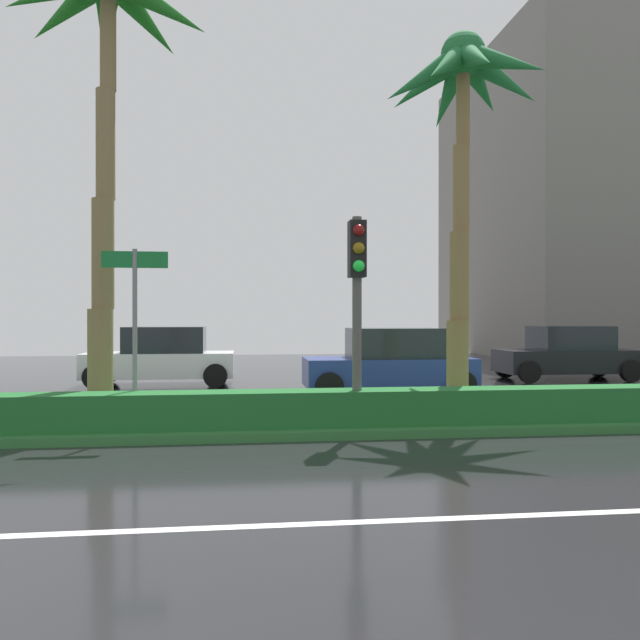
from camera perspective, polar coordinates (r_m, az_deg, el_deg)
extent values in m
cube|color=black|center=(13.40, -18.37, -8.54)|extent=(90.00, 42.00, 0.10)
cube|color=#2D6B33|center=(12.41, -19.30, -8.66)|extent=(85.50, 4.00, 0.15)
cube|color=#1E6028|center=(11.01, -20.87, -7.82)|extent=(76.50, 0.70, 0.60)
cylinder|color=olive|center=(12.01, -19.31, -3.81)|extent=(0.45, 0.45, 1.99)
cylinder|color=olive|center=(12.07, -19.10, 5.69)|extent=(0.39, 0.39, 1.99)
cylinder|color=olive|center=(12.46, -18.89, 14.84)|extent=(0.34, 0.34, 1.99)
cylinder|color=olive|center=(13.14, -18.69, 23.25)|extent=(0.29, 0.29, 1.99)
cone|color=#206A21|center=(13.36, -14.53, 25.97)|extent=(2.05, 0.76, 1.37)
cone|color=#206A21|center=(14.01, -15.76, 24.90)|extent=(1.61, 1.98, 1.29)
cone|color=#206A21|center=(14.17, -18.84, 24.22)|extent=(1.02, 2.06, 1.43)
cone|color=#206A21|center=(13.93, -21.76, 24.81)|extent=(2.03, 1.42, 1.38)
cylinder|color=brown|center=(12.88, 12.37, -4.00)|extent=(0.44, 0.44, 1.78)
cylinder|color=brown|center=(12.98, 12.54, 3.90)|extent=(0.38, 0.38, 1.78)
cylinder|color=brown|center=(13.31, 12.70, 11.54)|extent=(0.33, 0.33, 1.78)
cylinder|color=brown|center=(13.87, 12.86, 18.69)|extent=(0.28, 0.28, 1.78)
sphere|color=#1E6532|center=(14.22, 12.86, 22.48)|extent=(0.90, 0.90, 0.90)
cone|color=#1E6532|center=(14.45, 16.02, 20.34)|extent=(1.98, 0.80, 1.33)
cone|color=#1E6532|center=(14.84, 14.25, 20.03)|extent=(1.73, 1.81, 1.23)
cone|color=#1E6532|center=(14.71, 11.61, 19.54)|extent=(0.65, 1.90, 1.50)
cone|color=#1E6532|center=(14.51, 9.68, 20.51)|extent=(1.69, 1.84, 1.23)
cone|color=#1E6532|center=(13.81, 9.53, 20.96)|extent=(1.89, 0.56, 1.47)
cone|color=#1E6532|center=(13.35, 11.51, 21.77)|extent=(1.67, 1.80, 1.45)
cone|color=#1E6532|center=(13.32, 13.95, 22.08)|extent=(0.67, 1.95, 1.35)
cone|color=#1E6532|center=(13.72, 16.23, 21.60)|extent=(1.71, 1.82, 1.28)
cylinder|color=#4C4C47|center=(10.69, 3.37, -0.11)|extent=(0.16, 0.16, 3.55)
cube|color=black|center=(10.75, 3.38, 6.44)|extent=(0.28, 0.32, 0.96)
sphere|color=maroon|center=(10.62, 3.54, 8.15)|extent=(0.20, 0.20, 0.20)
sphere|color=#7F600F|center=(10.58, 3.54, 6.54)|extent=(0.20, 0.20, 0.20)
sphere|color=#1EEA3F|center=(10.55, 3.54, 4.92)|extent=(0.20, 0.20, 0.20)
cylinder|color=slate|center=(11.07, -16.46, -1.54)|extent=(0.08, 0.08, 3.00)
cube|color=#146B2D|center=(11.11, -16.46, 5.28)|extent=(1.10, 0.03, 0.28)
cube|color=white|center=(19.14, -14.31, -3.95)|extent=(4.30, 1.76, 0.72)
cube|color=#1E2328|center=(19.08, -13.87, -1.74)|extent=(2.30, 1.58, 0.76)
cylinder|color=black|center=(18.57, -19.75, -4.89)|extent=(0.68, 0.22, 0.68)
cylinder|color=black|center=(20.32, -18.62, -4.45)|extent=(0.68, 0.22, 0.68)
cylinder|color=black|center=(18.13, -9.48, -5.01)|extent=(0.68, 0.22, 0.68)
cylinder|color=black|center=(19.92, -9.25, -4.54)|extent=(0.68, 0.22, 0.68)
cube|color=navy|center=(16.26, 6.22, -4.68)|extent=(4.30, 1.76, 0.72)
cube|color=#1E2328|center=(16.25, 6.73, -2.07)|extent=(2.30, 1.58, 0.76)
cylinder|color=black|center=(15.10, 0.86, -6.05)|extent=(0.68, 0.22, 0.68)
cylinder|color=black|center=(16.88, 0.03, -5.39)|extent=(0.68, 0.22, 0.68)
cylinder|color=black|center=(15.89, 12.80, -5.74)|extent=(0.68, 0.22, 0.68)
cylinder|color=black|center=(17.59, 10.81, -5.17)|extent=(0.68, 0.22, 0.68)
cube|color=black|center=(21.64, 21.41, -3.48)|extent=(4.30, 1.76, 0.72)
cube|color=#1E2328|center=(21.67, 21.76, -1.52)|extent=(2.30, 1.58, 0.76)
cylinder|color=black|center=(20.11, 18.48, -4.50)|extent=(0.68, 0.22, 0.68)
cylinder|color=black|center=(21.74, 16.44, -4.14)|extent=(0.68, 0.22, 0.68)
cylinder|color=black|center=(21.73, 26.38, -4.16)|extent=(0.68, 0.22, 0.68)
cylinder|color=black|center=(23.25, 23.94, -3.87)|extent=(0.68, 0.22, 0.68)
cube|color=slate|center=(39.73, 26.88, 9.08)|extent=(18.24, 14.72, 16.26)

